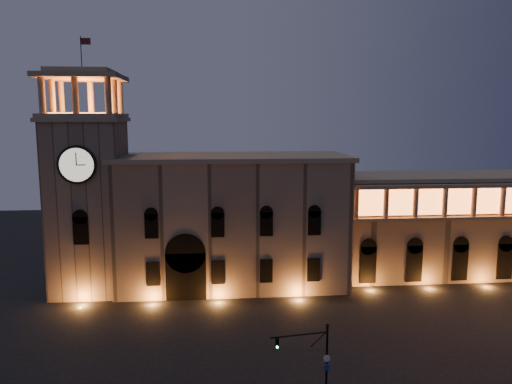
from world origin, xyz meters
TOP-DOWN VIEW (x-y plane):
  - ground at (0.00, 0.00)m, footprint 160.00×160.00m
  - government_building at (-2.08, 21.93)m, footprint 30.80×12.80m
  - clock_tower at (-20.50, 20.98)m, footprint 9.80×9.80m
  - colonnade_wing at (32.00, 23.92)m, footprint 40.60×11.50m
  - traffic_light at (3.44, -7.92)m, footprint 4.86×1.05m

SIDE VIEW (x-z plane):
  - ground at x=0.00m, z-range 0.00..0.00m
  - traffic_light at x=3.44m, z-range 0.17..6.89m
  - colonnade_wing at x=32.00m, z-range 0.08..14.58m
  - government_building at x=-2.08m, z-range -0.03..17.57m
  - clock_tower at x=-20.50m, z-range -3.70..28.70m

